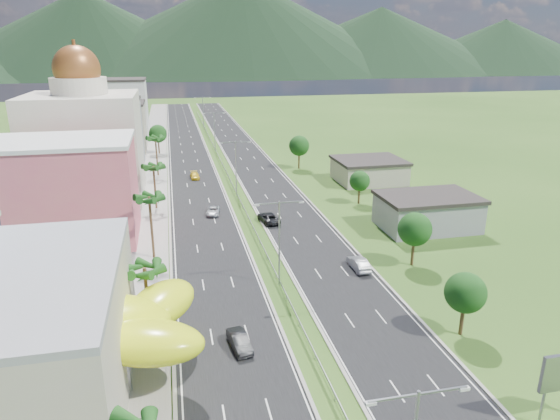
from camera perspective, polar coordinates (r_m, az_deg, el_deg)
ground at (r=54.70m, az=2.21°, el=-13.17°), size 500.00×500.00×0.00m
road_left at (r=138.15m, az=-10.31°, el=6.07°), size 11.00×260.00×0.04m
road_right at (r=139.45m, az=-4.11°, el=6.44°), size 11.00×260.00×0.04m
sidewalk_left at (r=138.16m, az=-14.26°, el=5.82°), size 7.00×260.00×0.12m
median_guardrail at (r=120.97m, az=-6.38°, el=4.83°), size 0.10×216.06×0.76m
streetlight_median_b at (r=60.46m, az=-0.09°, el=-2.83°), size 6.04×0.25×11.00m
streetlight_median_c at (r=98.30m, az=-5.09°, el=5.41°), size 6.04×0.25×11.00m
streetlight_median_d at (r=142.29m, az=-7.50°, el=9.32°), size 6.04×0.25×11.00m
streetlight_median_e at (r=186.77m, az=-8.79°, el=11.37°), size 6.04×0.25×11.00m
lime_canopy at (r=48.03m, az=-20.75°, el=-12.38°), size 18.00×15.00×7.40m
pink_shophouse at (r=81.50m, az=-23.25°, el=1.81°), size 20.00×15.00×15.00m
domed_building at (r=102.82m, az=-21.34°, el=7.42°), size 20.00×20.00×28.70m
midrise_grey at (r=127.66m, az=-19.16°, el=8.02°), size 16.00×15.00×16.00m
midrise_beige at (r=149.50m, az=-18.23°, el=8.90°), size 16.00×15.00×13.00m
midrise_white at (r=171.87m, az=-17.64°, el=10.92°), size 16.00×15.00×18.00m
shed_near at (r=84.81m, az=16.46°, el=-0.37°), size 15.00×10.00×5.00m
shed_far at (r=111.71m, az=10.11°, el=4.36°), size 14.00×12.00×4.40m
palm_tree_b at (r=51.88m, az=-15.21°, el=-6.85°), size 3.60×3.60×8.10m
palm_tree_c at (r=70.11m, az=-14.71°, el=1.07°), size 3.60×3.60×9.60m
palm_tree_d at (r=92.58m, az=-14.27°, el=4.61°), size 3.60×3.60×8.60m
palm_tree_e at (r=116.92m, az=-14.04°, el=7.78°), size 3.60×3.60×9.40m
leafy_tree_lfar at (r=142.01m, az=-13.79°, el=8.46°), size 4.90×4.90×8.05m
leafy_tree_ra at (r=54.38m, az=20.43°, el=-8.87°), size 4.20×4.20×6.90m
leafy_tree_rb at (r=69.05m, az=15.15°, el=-2.15°), size 4.55×4.55×7.47m
leafy_tree_rc at (r=94.78m, az=9.09°, el=3.28°), size 3.85×3.85×6.33m
leafy_tree_rd at (r=121.15m, az=2.20°, el=7.35°), size 4.90×4.90×8.05m
mountain_ridge at (r=501.13m, az=-4.26°, el=14.97°), size 860.00×140.00×90.00m
car_dark_left at (r=51.03m, az=-4.66°, el=-14.71°), size 2.28×4.78×1.51m
car_silver_mid_left at (r=89.09m, az=-7.67°, el=-0.10°), size 2.93×4.99×1.30m
car_yellow_far_left at (r=114.07m, az=-9.71°, el=3.90°), size 2.08×4.71×1.34m
car_silver_right at (r=67.74m, az=8.97°, el=-6.08°), size 1.83×4.95×1.62m
car_dark_far_right at (r=84.40m, az=-1.32°, el=-0.88°), size 3.43×6.08×1.60m
motorcycle at (r=52.47m, az=-11.13°, el=-14.14°), size 0.77×2.10×1.32m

